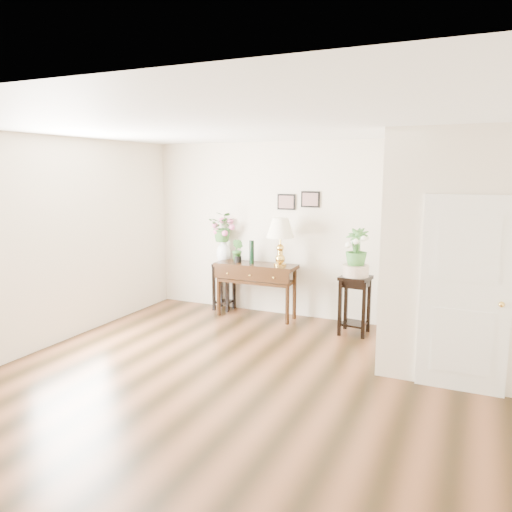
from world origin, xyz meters
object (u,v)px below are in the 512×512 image
Objects in this scene: plant_stand_a at (224,286)px; console_table at (256,290)px; plant_stand_b at (355,305)px; table_lamp at (280,243)px.

console_table is at bearing -15.66° from plant_stand_a.
console_table is 1.64× the size of plant_stand_a.
plant_stand_b is (1.64, -0.18, -0.01)m from console_table.
plant_stand_b is (2.33, -0.37, 0.02)m from plant_stand_a.
table_lamp is 0.89× the size of plant_stand_b.
plant_stand_a is 0.94× the size of plant_stand_b.
console_table reaches higher than plant_stand_b.
plant_stand_a is at bearing 163.86° from console_table.
table_lamp is 1.48m from plant_stand_b.
console_table is 1.55× the size of plant_stand_b.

